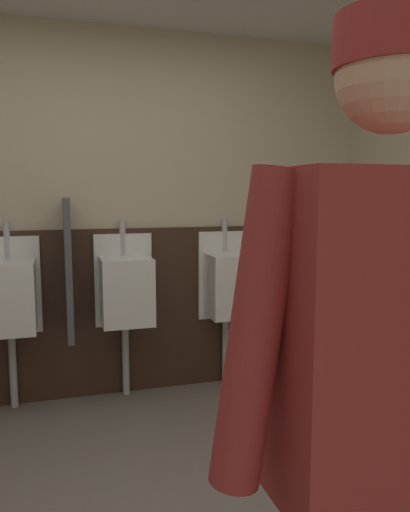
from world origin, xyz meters
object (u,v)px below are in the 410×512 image
object	(u,v)px
person	(380,417)
urinal_right	(230,284)
urinal_left	(8,296)
urinal_middle	(126,290)

from	to	relation	value
person	urinal_right	bearing A→B (deg)	76.58
urinal_right	person	bearing A→B (deg)	-103.42
urinal_left	urinal_middle	world-z (taller)	same
urinal_left	person	world-z (taller)	person
urinal_middle	urinal_right	size ratio (longest dim) A/B	1.00
urinal_middle	urinal_right	world-z (taller)	same
urinal_middle	urinal_right	distance (m)	0.75
urinal_middle	person	size ratio (longest dim) A/B	0.71
person	urinal_middle	bearing A→B (deg)	93.05
urinal_left	urinal_right	distance (m)	1.50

